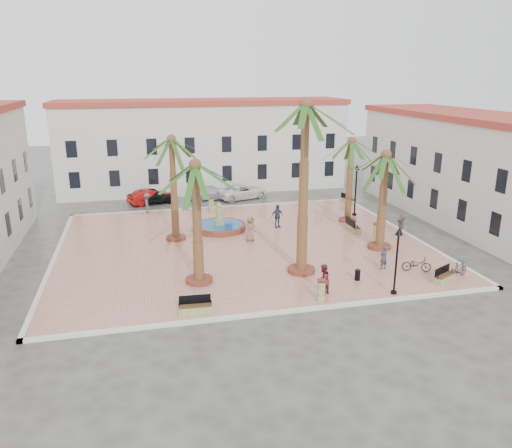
% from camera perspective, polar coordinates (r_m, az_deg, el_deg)
% --- Properties ---
extents(ground, '(120.00, 120.00, 0.00)m').
position_cam_1_polar(ground, '(36.52, -1.53, -2.51)').
color(ground, '#56544F').
rests_on(ground, ground).
extents(plaza, '(26.00, 22.00, 0.15)m').
position_cam_1_polar(plaza, '(36.50, -1.53, -2.40)').
color(plaza, '#E38F7A').
rests_on(plaza, ground).
extents(kerb_n, '(26.30, 0.30, 0.16)m').
position_cam_1_polar(kerb_n, '(46.85, -4.33, 1.91)').
color(kerb_n, silver).
rests_on(kerb_n, ground).
extents(kerb_s, '(26.30, 0.30, 0.16)m').
position_cam_1_polar(kerb_s, '(26.66, 3.48, -9.95)').
color(kerb_s, silver).
rests_on(kerb_s, ground).
extents(kerb_e, '(0.30, 22.30, 0.16)m').
position_cam_1_polar(kerb_e, '(41.05, 16.51, -0.90)').
color(kerb_e, silver).
rests_on(kerb_e, ground).
extents(kerb_w, '(0.30, 22.30, 0.16)m').
position_cam_1_polar(kerb_w, '(36.28, -22.09, -3.79)').
color(kerb_w, silver).
rests_on(kerb_w, ground).
extents(building_north, '(30.40, 7.40, 9.50)m').
position_cam_1_polar(building_north, '(54.69, -5.99, 9.02)').
color(building_north, silver).
rests_on(building_north, ground).
extents(building_east, '(7.40, 26.40, 9.00)m').
position_cam_1_polar(building_east, '(45.47, 23.45, 5.84)').
color(building_east, silver).
rests_on(building_east, ground).
extents(fountain, '(4.24, 4.24, 2.19)m').
position_cam_1_polar(fountain, '(39.89, -4.19, -0.20)').
color(fountain, brown).
rests_on(fountain, plaza).
extents(palm_nw, '(4.84, 4.84, 7.81)m').
position_cam_1_polar(palm_nw, '(36.47, -9.59, 8.27)').
color(palm_nw, brown).
rests_on(palm_nw, plaza).
extents(palm_sw, '(5.30, 5.30, 7.41)m').
position_cam_1_polar(palm_sw, '(28.30, -6.92, 5.01)').
color(palm_sw, brown).
rests_on(palm_sw, plaza).
extents(palm_s, '(5.62, 5.62, 10.66)m').
position_cam_1_polar(palm_s, '(29.38, 5.66, 11.49)').
color(palm_s, brown).
rests_on(palm_s, plaza).
extents(palm_e, '(5.36, 5.36, 7.05)m').
position_cam_1_polar(palm_e, '(35.24, 14.55, 6.31)').
color(palm_e, brown).
rests_on(palm_e, plaza).
extents(palm_ne, '(4.75, 4.75, 7.08)m').
position_cam_1_polar(palm_ne, '(41.52, 10.84, 8.26)').
color(palm_ne, brown).
rests_on(palm_ne, plaza).
extents(bench_s, '(1.78, 0.64, 0.92)m').
position_cam_1_polar(bench_s, '(26.39, -6.95, -9.54)').
color(bench_s, '#8D9A5B').
rests_on(bench_s, plaza).
extents(bench_se, '(1.74, 1.23, 0.89)m').
position_cam_1_polar(bench_se, '(32.03, 20.73, -5.71)').
color(bench_se, '#8D9A5B').
rests_on(bench_se, plaza).
extents(bench_e, '(0.62, 1.96, 1.03)m').
position_cam_1_polar(bench_e, '(40.10, 10.97, -0.38)').
color(bench_e, '#8D9A5B').
rests_on(bench_e, plaza).
extents(bench_ne, '(0.98, 1.81, 0.91)m').
position_cam_1_polar(bench_ne, '(48.81, 10.47, 2.68)').
color(bench_ne, '#8D9A5B').
rests_on(bench_ne, plaza).
extents(lamppost_s, '(0.42, 0.42, 3.87)m').
position_cam_1_polar(lamppost_s, '(28.57, 15.85, -2.85)').
color(lamppost_s, black).
rests_on(lamppost_s, plaza).
extents(lamppost_e, '(0.49, 0.49, 4.49)m').
position_cam_1_polar(lamppost_e, '(43.96, 11.38, 4.80)').
color(lamppost_e, black).
rests_on(lamppost_e, plaza).
extents(bollard_se, '(0.54, 0.54, 1.27)m').
position_cam_1_polar(bollard_se, '(27.51, 7.47, -7.51)').
color(bollard_se, '#8D9A5B').
rests_on(bollard_se, plaza).
extents(bollard_n, '(0.52, 0.52, 1.37)m').
position_cam_1_polar(bollard_n, '(44.83, -5.15, 2.24)').
color(bollard_n, '#8D9A5B').
rests_on(bollard_n, plaza).
extents(bollard_e, '(0.55, 0.55, 1.31)m').
position_cam_1_polar(bollard_e, '(38.13, 13.57, -0.83)').
color(bollard_e, '#8D9A5B').
rests_on(bollard_e, plaza).
extents(litter_bin, '(0.33, 0.33, 0.65)m').
position_cam_1_polar(litter_bin, '(30.74, 11.53, -5.73)').
color(litter_bin, black).
rests_on(litter_bin, plaza).
extents(cyclist_a, '(0.66, 0.53, 1.59)m').
position_cam_1_polar(cyclist_a, '(32.60, 14.37, -3.71)').
color(cyclist_a, '#2E3746').
rests_on(cyclist_a, plaza).
extents(bicycle_a, '(1.88, 1.25, 0.94)m').
position_cam_1_polar(bicycle_a, '(32.93, 17.88, -4.40)').
color(bicycle_a, black).
rests_on(bicycle_a, plaza).
extents(cyclist_b, '(1.12, 1.08, 1.81)m').
position_cam_1_polar(cyclist_b, '(28.21, 7.68, -6.33)').
color(cyclist_b, maroon).
rests_on(cyclist_b, plaza).
extents(bicycle_b, '(1.75, 1.13, 1.02)m').
position_cam_1_polar(bicycle_b, '(32.82, 22.17, -4.84)').
color(bicycle_b, black).
rests_on(bicycle_b, plaza).
extents(pedestrian_fountain_a, '(1.11, 1.10, 1.93)m').
position_cam_1_polar(pedestrian_fountain_a, '(36.81, -0.66, -0.52)').
color(pedestrian_fountain_a, '#7C654B').
rests_on(pedestrian_fountain_a, plaza).
extents(pedestrian_fountain_b, '(1.18, 0.73, 1.88)m').
position_cam_1_polar(pedestrian_fountain_b, '(40.15, 2.45, 0.90)').
color(pedestrian_fountain_b, '#2F3652').
rests_on(pedestrian_fountain_b, plaza).
extents(pedestrian_north, '(0.71, 1.17, 1.76)m').
position_cam_1_polar(pedestrian_north, '(45.50, -12.29, 2.36)').
color(pedestrian_north, '#525156').
rests_on(pedestrian_north, plaza).
extents(pedestrian_east, '(0.93, 1.55, 1.59)m').
position_cam_1_polar(pedestrian_east, '(40.07, 16.25, -0.01)').
color(pedestrian_east, '#6F6558').
rests_on(pedestrian_east, plaza).
extents(car_black, '(4.80, 2.72, 1.54)m').
position_cam_1_polar(car_black, '(49.27, -11.79, 3.17)').
color(car_black, black).
rests_on(car_black, ground).
extents(car_red, '(4.57, 3.15, 1.43)m').
position_cam_1_polar(car_red, '(49.31, -11.98, 3.10)').
color(car_red, '#990D0B').
rests_on(car_red, ground).
extents(car_silver, '(4.67, 2.04, 1.34)m').
position_cam_1_polar(car_silver, '(50.17, -5.12, 3.58)').
color(car_silver, silver).
rests_on(car_silver, ground).
extents(car_white, '(5.73, 3.87, 1.46)m').
position_cam_1_polar(car_white, '(50.23, -1.53, 3.73)').
color(car_white, white).
rests_on(car_white, ground).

